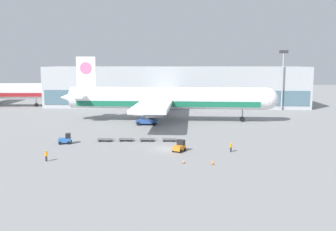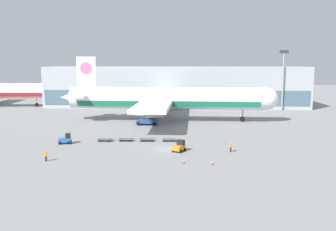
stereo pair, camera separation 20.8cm
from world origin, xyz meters
name	(u,v)px [view 1 (the left image)]	position (x,y,z in m)	size (l,w,h in m)	color
ground_plane	(166,149)	(0.00, 0.00, 0.00)	(400.00, 400.00, 0.00)	gray
terminal_building	(176,87)	(-0.38, 67.01, 6.99)	(90.00, 18.20, 14.00)	#B2B7BC
light_mast	(283,75)	(34.56, 57.26, 11.45)	(2.80, 0.50, 19.37)	#9EA0A5
airplane_main	(165,99)	(-2.22, 33.12, 5.84)	(58.07, 48.14, 17.00)	white
scissor_lift_loader	(147,117)	(-6.32, 26.45, 2.03)	(5.25, 3.45, 5.31)	#284C99
baggage_tug_foreground	(180,147)	(2.45, -1.64, 0.88)	(2.46, 2.81, 2.00)	orange
baggage_tug_mid	(66,139)	(-19.51, 3.52, 0.88)	(2.70, 2.10, 2.00)	#2D66B7
baggage_dolly_lead	(105,139)	(-12.49, 6.12, 0.39)	(3.70, 1.52, 0.48)	#56565B
baggage_dolly_second	(126,139)	(-8.36, 6.54, 0.39)	(3.70, 1.52, 0.48)	#56565B
baggage_dolly_third	(147,139)	(-4.22, 6.66, 0.39)	(3.70, 1.52, 0.48)	#56565B
baggage_dolly_trail	(169,139)	(0.24, 6.81, 0.39)	(3.70, 1.52, 0.48)	#56565B
ground_crew_near	(231,146)	(11.38, -1.54, 0.98)	(0.38, 0.50, 1.68)	black
ground_crew_far	(46,155)	(-18.44, -9.29, 1.02)	(0.55, 0.32, 1.74)	black
traffic_cone_near	(184,161)	(3.22, -9.46, 0.31)	(0.40, 0.40, 0.64)	black
traffic_cone_far	(212,162)	(7.62, -9.93, 0.34)	(0.40, 0.40, 0.70)	black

